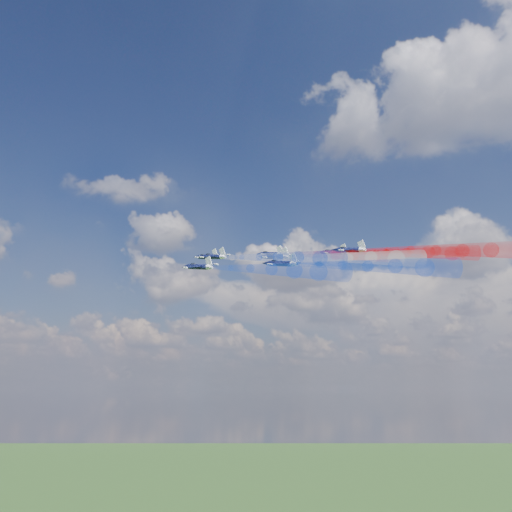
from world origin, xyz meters
The scene contains 16 objects.
jet_lead centered at (-17.67, 8.82, 132.16)m, with size 9.16×11.45×3.05m, color black, non-canonical shape.
trail_lead centered at (4.97, 4.16, 127.99)m, with size 3.82×36.85×3.82m, color white, non-canonical shape.
jet_inner_left centered at (-5.40, -3.59, 128.13)m, with size 9.16×11.45×3.05m, color black, non-canonical shape.
trail_inner_left centered at (17.23, -8.25, 123.96)m, with size 3.82×36.85×3.82m, color blue, non-canonical shape.
jet_inner_right centered at (-1.57, 17.94, 132.68)m, with size 9.16×11.45×3.05m, color black, non-canonical shape.
trail_inner_right centered at (21.06, 13.29, 128.51)m, with size 3.82×36.85×3.82m, color red, non-canonical shape.
jet_outer_left centered at (1.87, -17.85, 121.95)m, with size 9.16×11.45×3.05m, color black, non-canonical shape.
trail_outer_left centered at (24.50, -22.50, 117.78)m, with size 3.82×36.85×3.82m, color blue, non-canonical shape.
jet_center_third centered at (8.43, 4.35, 127.82)m, with size 9.16×11.45×3.05m, color black, non-canonical shape.
trail_center_third centered at (31.07, -0.31, 123.65)m, with size 3.82×36.85×3.82m, color white, non-canonical shape.
jet_outer_right centered at (14.61, 25.67, 132.51)m, with size 9.16×11.45×3.05m, color black, non-canonical shape.
trail_outer_right centered at (37.25, 21.01, 128.33)m, with size 3.82×36.85×3.82m, color red, non-canonical shape.
jet_rear_left centered at (18.35, -8.86, 122.29)m, with size 9.16×11.45×3.05m, color black, non-canonical shape.
trail_rear_left centered at (40.98, -13.52, 118.12)m, with size 3.82×36.85×3.82m, color blue, non-canonical shape.
jet_rear_right centered at (25.70, 12.05, 128.80)m, with size 9.16×11.45×3.05m, color black, non-canonical shape.
trail_rear_right centered at (48.34, 7.40, 124.63)m, with size 3.82×36.85×3.82m, color red, non-canonical shape.
Camera 1 is at (81.81, -112.51, 94.76)m, focal length 38.86 mm.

